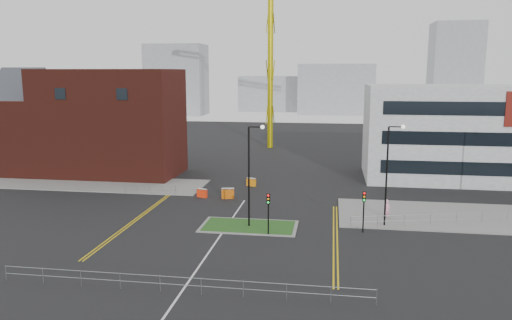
{
  "coord_description": "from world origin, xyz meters",
  "views": [
    {
      "loc": [
        9.14,
        -34.3,
        13.75
      ],
      "look_at": [
        1.7,
        14.1,
        5.0
      ],
      "focal_mm": 35.0,
      "sensor_mm": 36.0,
      "label": 1
    }
  ],
  "objects": [
    {
      "name": "streetlamp_right_near",
      "position": [
        14.22,
        10.0,
        5.41
      ],
      "size": [
        1.46,
        0.36,
        9.18
      ],
      "color": "black",
      "rests_on": "ground"
    },
    {
      "name": "yellow_left_a",
      "position": [
        -9.0,
        10.0,
        0.01
      ],
      "size": [
        0.12,
        24.0,
        0.01
      ],
      "primitive_type": "cube",
      "color": "gold",
      "rests_on": "ground"
    },
    {
      "name": "brick_building",
      "position": [
        -22.97,
        28.0,
        6.85
      ],
      "size": [
        24.2,
        10.07,
        14.24
      ],
      "color": "#4F1B13",
      "rests_on": "ground"
    },
    {
      "name": "pavement_left",
      "position": [
        -20.0,
        22.0,
        0.06
      ],
      "size": [
        28.0,
        8.0,
        0.12
      ],
      "primitive_type": "cube",
      "color": "slate",
      "rests_on": "ground"
    },
    {
      "name": "pavement_right",
      "position": [
        22.0,
        14.0,
        0.06
      ],
      "size": [
        24.0,
        10.0,
        0.12
      ],
      "primitive_type": "cube",
      "color": "slate",
      "rests_on": "ground"
    },
    {
      "name": "railing_right",
      "position": [
        20.5,
        11.5,
        0.78
      ],
      "size": [
        19.05,
        5.05,
        1.1
      ],
      "color": "gray",
      "rests_on": "ground"
    },
    {
      "name": "barrier_left",
      "position": [
        -4.88,
        17.67,
        0.52
      ],
      "size": [
        1.21,
        0.73,
        0.97
      ],
      "color": "#FF330E",
      "rests_on": "ground"
    },
    {
      "name": "skyline_c",
      "position": [
        45.0,
        125.0,
        14.0
      ],
      "size": [
        14.0,
        12.0,
        28.0
      ],
      "primitive_type": "cube",
      "color": "gray",
      "rests_on": "ground"
    },
    {
      "name": "barrier_mid",
      "position": [
        -1.95,
        17.58,
        0.63
      ],
      "size": [
        1.44,
        0.75,
        1.16
      ],
      "color": "#D25C0B",
      "rests_on": "ground"
    },
    {
      "name": "centre_line",
      "position": [
        0.0,
        2.0,
        0.01
      ],
      "size": [
        0.15,
        30.0,
        0.01
      ],
      "primitive_type": "cube",
      "color": "silver",
      "rests_on": "ground"
    },
    {
      "name": "yellow_right_b",
      "position": [
        9.8,
        6.0,
        0.01
      ],
      "size": [
        0.12,
        20.0,
        0.01
      ],
      "primitive_type": "cube",
      "color": "gold",
      "rests_on": "ground"
    },
    {
      "name": "barrier_right",
      "position": [
        -0.4,
        23.94,
        0.53
      ],
      "size": [
        1.22,
        0.79,
        0.97
      ],
      "color": "orange",
      "rests_on": "ground"
    },
    {
      "name": "railing_front",
      "position": [
        0.0,
        -6.0,
        0.78
      ],
      "size": [
        24.05,
        0.05,
        1.1
      ],
      "color": "gray",
      "rests_on": "ground"
    },
    {
      "name": "island_kerb",
      "position": [
        2.0,
        8.0,
        0.04
      ],
      "size": [
        8.6,
        4.6,
        0.08
      ],
      "primitive_type": "cube",
      "color": "slate",
      "rests_on": "ground"
    },
    {
      "name": "traffic_light_right",
      "position": [
        12.0,
        7.98,
        2.57
      ],
      "size": [
        0.28,
        0.33,
        3.65
      ],
      "color": "black",
      "rests_on": "ground"
    },
    {
      "name": "pedestrian",
      "position": [
        14.45,
        12.26,
        0.95
      ],
      "size": [
        0.83,
        0.75,
        1.9
      ],
      "primitive_type": "imported",
      "rotation": [
        0.0,
        0.0,
        0.56
      ],
      "color": "pink",
      "rests_on": "ground"
    },
    {
      "name": "yellow_left_b",
      "position": [
        -8.7,
        10.0,
        0.01
      ],
      "size": [
        0.12,
        24.0,
        0.01
      ],
      "primitive_type": "cube",
      "color": "gold",
      "rests_on": "ground"
    },
    {
      "name": "yellow_right_a",
      "position": [
        9.5,
        6.0,
        0.01
      ],
      "size": [
        0.12,
        20.0,
        0.01
      ],
      "primitive_type": "cube",
      "color": "gold",
      "rests_on": "ground"
    },
    {
      "name": "traffic_light_island",
      "position": [
        4.0,
        5.98,
        2.57
      ],
      "size": [
        0.28,
        0.33,
        3.65
      ],
      "color": "black",
      "rests_on": "ground"
    },
    {
      "name": "grass_island",
      "position": [
        2.0,
        8.0,
        0.06
      ],
      "size": [
        8.0,
        4.0,
        0.12
      ],
      "primitive_type": "cube",
      "color": "#1C4316",
      "rests_on": "ground"
    },
    {
      "name": "skyline_d",
      "position": [
        -8.0,
        140.0,
        6.0
      ],
      "size": [
        30.0,
        12.0,
        12.0
      ],
      "primitive_type": "cube",
      "color": "gray",
      "rests_on": "ground"
    },
    {
      "name": "office_block",
      "position": [
        26.01,
        31.97,
        6.0
      ],
      "size": [
        25.0,
        12.2,
        12.0
      ],
      "color": "#A5A7A9",
      "rests_on": "ground"
    },
    {
      "name": "skyline_b",
      "position": [
        10.0,
        130.0,
        8.0
      ],
      "size": [
        24.0,
        12.0,
        16.0
      ],
      "primitive_type": "cube",
      "color": "gray",
      "rests_on": "ground"
    },
    {
      "name": "streetlamp_island",
      "position": [
        2.22,
        8.0,
        5.41
      ],
      "size": [
        1.46,
        0.36,
        9.18
      ],
      "color": "black",
      "rests_on": "ground"
    },
    {
      "name": "skyline_a",
      "position": [
        -40.0,
        120.0,
        11.0
      ],
      "size": [
        18.0,
        12.0,
        22.0
      ],
      "primitive_type": "cube",
      "color": "gray",
      "rests_on": "ground"
    },
    {
      "name": "railing_left",
      "position": [
        -11.0,
        18.0,
        0.74
      ],
      "size": [
        6.05,
        0.05,
        1.1
      ],
      "color": "gray",
      "rests_on": "ground"
    },
    {
      "name": "ground",
      "position": [
        0.0,
        0.0,
        0.0
      ],
      "size": [
        200.0,
        200.0,
        0.0
      ],
      "primitive_type": "plane",
      "color": "black",
      "rests_on": "ground"
    }
  ]
}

